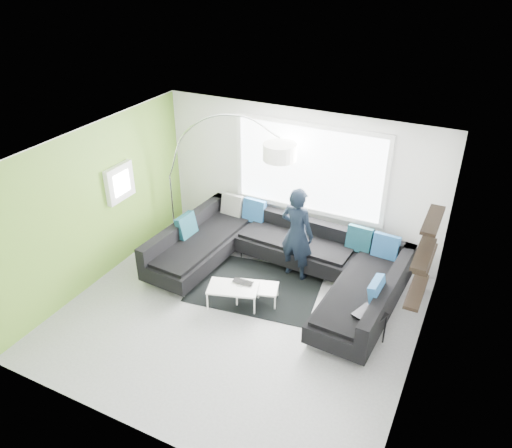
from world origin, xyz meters
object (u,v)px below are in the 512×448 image
(sectional_sofa, at_px, (277,265))
(side_table, at_px, (368,328))
(coffee_table, at_px, (245,294))
(laptop, at_px, (242,284))
(person, at_px, (297,234))
(arc_lamp, at_px, (169,176))

(sectional_sofa, xyz_separation_m, side_table, (1.86, -0.77, -0.12))
(coffee_table, distance_m, laptop, 0.20)
(sectional_sofa, xyz_separation_m, person, (0.20, 0.40, 0.48))
(person, bearing_deg, coffee_table, 78.38)
(sectional_sofa, distance_m, arc_lamp, 2.82)
(laptop, bearing_deg, person, 62.55)
(side_table, bearing_deg, person, 144.80)
(arc_lamp, bearing_deg, side_table, -20.66)
(coffee_table, relative_size, arc_lamp, 0.39)
(sectional_sofa, xyz_separation_m, arc_lamp, (-2.58, 0.58, 0.97))
(side_table, xyz_separation_m, person, (-1.65, 1.17, 0.60))
(sectional_sofa, distance_m, person, 0.66)
(side_table, distance_m, laptop, 2.17)
(arc_lamp, bearing_deg, person, -7.50)
(coffee_table, bearing_deg, side_table, -18.36)
(sectional_sofa, bearing_deg, coffee_table, -104.99)
(coffee_table, relative_size, side_table, 1.95)
(arc_lamp, bearing_deg, sectional_sofa, -16.43)
(person, height_order, laptop, person)
(coffee_table, distance_m, person, 1.40)
(coffee_table, height_order, side_table, side_table)
(coffee_table, height_order, arc_lamp, arc_lamp)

